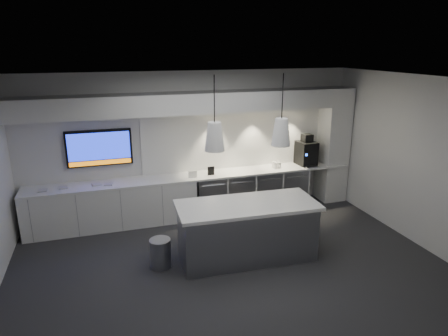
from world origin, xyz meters
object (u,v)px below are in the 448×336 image
object	(u,v)px
island	(247,231)
coffee_machine	(306,152)
wall_tv	(99,148)
bin	(161,253)

from	to	relation	value
island	coffee_machine	bearing A→B (deg)	45.40
island	coffee_machine	xyz separation A→B (m)	(2.17, 2.00, 0.69)
wall_tv	coffee_machine	world-z (taller)	wall_tv
bin	island	bearing A→B (deg)	-5.52
wall_tv	island	xyz separation A→B (m)	(2.25, -2.25, -1.06)
island	bin	bearing A→B (deg)	177.12
coffee_machine	island	bearing A→B (deg)	-140.48
island	coffee_machine	distance (m)	3.03
wall_tv	bin	bearing A→B (deg)	-69.06
wall_tv	bin	world-z (taller)	wall_tv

